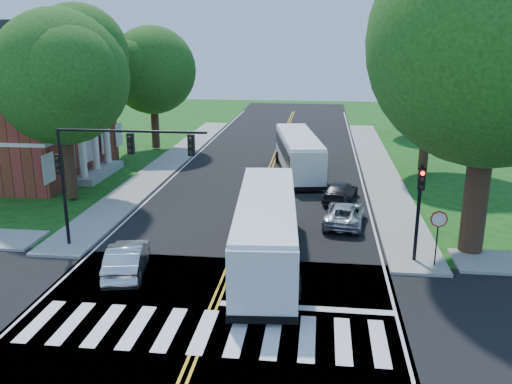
% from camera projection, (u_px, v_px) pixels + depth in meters
% --- Properties ---
extents(ground, '(140.00, 140.00, 0.00)m').
position_uv_depth(ground, '(206.00, 324.00, 19.29)').
color(ground, '#134611').
rests_on(ground, ground).
extents(road, '(14.00, 96.00, 0.01)m').
position_uv_depth(road, '(262.00, 188.00, 36.45)').
color(road, black).
rests_on(road, ground).
extents(cross_road, '(60.00, 12.00, 0.01)m').
position_uv_depth(cross_road, '(206.00, 324.00, 19.28)').
color(cross_road, black).
rests_on(cross_road, ground).
extents(center_line, '(0.36, 70.00, 0.01)m').
position_uv_depth(center_line, '(268.00, 174.00, 40.26)').
color(center_line, gold).
rests_on(center_line, road).
extents(edge_line_w, '(0.12, 70.00, 0.01)m').
position_uv_depth(edge_line_w, '(179.00, 171.00, 41.05)').
color(edge_line_w, silver).
rests_on(edge_line_w, road).
extents(edge_line_e, '(0.12, 70.00, 0.01)m').
position_uv_depth(edge_line_e, '(361.00, 177.00, 39.48)').
color(edge_line_e, silver).
rests_on(edge_line_e, road).
extents(crosswalk, '(12.60, 3.00, 0.01)m').
position_uv_depth(crosswalk, '(203.00, 331.00, 18.81)').
color(crosswalk, silver).
rests_on(crosswalk, road).
extents(stop_bar, '(6.60, 0.40, 0.01)m').
position_uv_depth(stop_bar, '(306.00, 308.00, 20.40)').
color(stop_bar, silver).
rests_on(stop_bar, road).
extents(sidewalk_nw, '(2.60, 40.00, 0.15)m').
position_uv_depth(sidewalk_nw, '(170.00, 161.00, 44.07)').
color(sidewalk_nw, gray).
rests_on(sidewalk_nw, ground).
extents(sidewalk_ne, '(2.60, 40.00, 0.15)m').
position_uv_depth(sidewalk_ne, '(378.00, 167.00, 42.15)').
color(sidewalk_ne, gray).
rests_on(sidewalk_ne, ground).
extents(tree_ne_big, '(10.80, 10.80, 14.91)m').
position_uv_depth(tree_ne_big, '(494.00, 42.00, 22.97)').
color(tree_ne_big, '#361F15').
rests_on(tree_ne_big, ground).
extents(tree_west_near, '(8.00, 8.00, 11.40)m').
position_uv_depth(tree_west_near, '(61.00, 78.00, 31.89)').
color(tree_west_near, '#361F15').
rests_on(tree_west_near, ground).
extents(tree_west_far, '(7.60, 7.60, 10.67)m').
position_uv_depth(tree_west_far, '(152.00, 70.00, 47.24)').
color(tree_west_far, '#361F15').
rests_on(tree_west_far, ground).
extents(tree_east_mid, '(8.40, 8.40, 11.93)m').
position_uv_depth(tree_east_mid, '(431.00, 65.00, 38.66)').
color(tree_east_mid, '#361F15').
rests_on(tree_east_mid, ground).
extents(tree_east_far, '(7.20, 7.20, 10.34)m').
position_uv_depth(tree_east_far, '(411.00, 67.00, 54.08)').
color(tree_east_far, '#361F15').
rests_on(tree_east_far, ground).
extents(signal_nw, '(7.15, 0.46, 5.66)m').
position_uv_depth(signal_nw, '(108.00, 160.00, 24.88)').
color(signal_nw, black).
rests_on(signal_nw, ground).
extents(signal_ne, '(0.30, 0.46, 4.40)m').
position_uv_depth(signal_ne, '(419.00, 201.00, 23.65)').
color(signal_ne, black).
rests_on(signal_ne, ground).
extents(stop_sign, '(0.76, 0.08, 2.53)m').
position_uv_depth(stop_sign, '(438.00, 225.00, 23.38)').
color(stop_sign, black).
rests_on(stop_sign, ground).
extents(bus_lead, '(3.52, 11.92, 3.04)m').
position_uv_depth(bus_lead, '(266.00, 228.00, 24.16)').
color(bus_lead, white).
rests_on(bus_lead, road).
extents(bus_follow, '(4.28, 11.44, 2.89)m').
position_uv_depth(bus_follow, '(298.00, 153.00, 40.14)').
color(bus_follow, white).
rests_on(bus_follow, road).
extents(hatchback, '(2.24, 4.42, 1.39)m').
position_uv_depth(hatchback, '(127.00, 259.00, 23.17)').
color(hatchback, '#AFB2B6').
rests_on(hatchback, road).
extents(suv, '(2.54, 4.54, 1.20)m').
position_uv_depth(suv, '(344.00, 214.00, 29.35)').
color(suv, '#B2B5BA').
rests_on(suv, road).
extents(dark_sedan, '(2.58, 4.41, 1.20)m').
position_uv_depth(dark_sedan, '(340.00, 191.00, 33.57)').
color(dark_sedan, black).
rests_on(dark_sedan, road).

